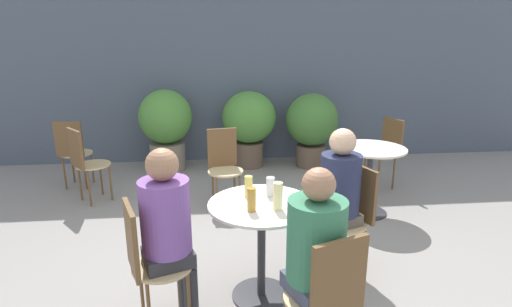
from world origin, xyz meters
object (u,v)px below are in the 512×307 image
Objects in this scene: bistro_chair_0 at (147,256)px; potted_plant_2 at (312,124)px; bistro_chair_3 at (386,147)px; seated_person_1 at (314,250)px; seated_person_2 at (338,191)px; potted_plant_1 at (249,122)px; beer_glass_1 at (278,196)px; bistro_chair_6 at (84,159)px; bistro_chair_2 at (352,211)px; cafe_table_near at (262,228)px; bistro_chair_4 at (224,161)px; cafe_table_far at (370,165)px; bistro_chair_5 at (73,148)px; beer_glass_2 at (270,187)px; beer_glass_0 at (252,200)px; potted_plant_0 at (166,124)px; bistro_chair_1 at (328,293)px; seated_person_0 at (168,223)px; beer_glass_3 at (249,187)px.

potted_plant_2 is (1.87, 3.40, 0.11)m from bistro_chair_0.
bistro_chair_3 is 0.74× the size of seated_person_1.
seated_person_2 reaches higher than potted_plant_1.
bistro_chair_3 is at bearing 52.18° from beer_glass_1.
seated_person_2 is at bearing -164.87° from bistro_chair_6.
bistro_chair_2 is at bearing -140.66° from seated_person_1.
cafe_table_near is 0.68m from seated_person_1.
bistro_chair_4 is at bearing -165.66° from bistro_chair_2.
cafe_table_far is at bearing -82.52° from potted_plant_2.
bistro_chair_5 is at bearing -115.58° from bistro_chair_3.
bistro_chair_4 is at bearing 100.98° from beer_glass_2.
beer_glass_0 is at bearing -123.34° from cafe_table_near.
beer_glass_2 is at bearing -69.84° from potted_plant_0.
potted_plant_2 is (1.34, 1.38, 0.11)m from bistro_chair_4.
bistro_chair_1 is 0.23m from seated_person_1.
bistro_chair_1 is 0.96m from beer_glass_2.
cafe_table_far is at bearing 45.76° from cafe_table_near.
beer_glass_0 is (0.54, 0.10, 0.10)m from seated_person_0.
bistro_chair_0 is 0.73× the size of seated_person_0.
bistro_chair_4 is 0.73× the size of seated_person_0.
seated_person_0 is at bearing -117.36° from potted_plant_2.
bistro_chair_1 is 3.99m from potted_plant_1.
bistro_chair_6 is at bearing 132.68° from cafe_table_near.
cafe_table_far is 1.96m from beer_glass_1.
bistro_chair_1 is (1.04, -0.49, 0.00)m from bistro_chair_0.
beer_glass_0 is 0.25m from beer_glass_3.
cafe_table_far is (1.34, 1.37, -0.01)m from cafe_table_near.
bistro_chair_3 is at bearing 127.40° from seated_person_2.
cafe_table_near is 0.85× the size of bistro_chair_0.
potted_plant_1 is at bearing 122.10° from cafe_table_far.
cafe_table_near and cafe_table_far have the same top height.
bistro_chair_5 is 6.27× the size of beer_glass_2.
beer_glass_0 reaches higher than bistro_chair_5.
bistro_chair_1 is 0.73× the size of seated_person_2.
bistro_chair_0 is 1.62m from bistro_chair_2.
beer_glass_0 reaches higher than bistro_chair_3.
cafe_table_far is 2.67m from bistro_chair_0.
beer_glass_2 is at bearing -135.31° from cafe_table_far.
beer_glass_3 is at bearing -176.05° from bistro_chair_6.
beer_glass_1 is 1.34× the size of beer_glass_2.
potted_plant_2 is at bearing 70.48° from cafe_table_near.
bistro_chair_2 is 3.00m from potted_plant_1.
beer_glass_0 is (1.75, -2.11, 0.30)m from bistro_chair_6.
potted_plant_1 is (-1.68, 1.07, 0.14)m from bistro_chair_3.
potted_plant_2 is at bearing -163.09° from bistro_chair_3.
bistro_chair_2 and bistro_chair_6 have the same top height.
bistro_chair_2 is 1.77m from bistro_chair_4.
cafe_table_near is at bearing -121.47° from beer_glass_2.
beer_glass_0 is at bearing -84.50° from bistro_chair_2.
seated_person_1 is at bearing -58.15° from beer_glass_0.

